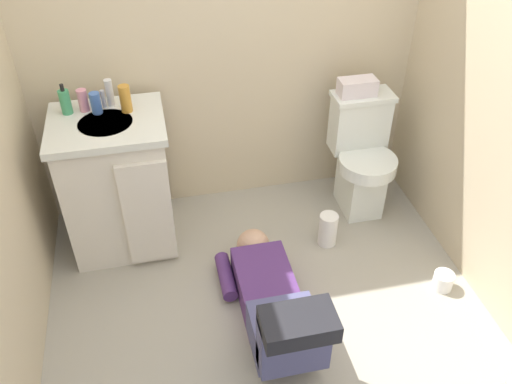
% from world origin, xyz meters
% --- Properties ---
extents(ground_plane, '(2.76, 3.18, 0.04)m').
position_xyz_m(ground_plane, '(0.00, 0.00, -0.02)').
color(ground_plane, '#9F9988').
extents(wall_back, '(2.42, 0.08, 2.40)m').
position_xyz_m(wall_back, '(0.00, 1.13, 1.20)').
color(wall_back, beige).
rests_on(wall_back, ground_plane).
extents(toilet, '(0.36, 0.46, 0.75)m').
position_xyz_m(toilet, '(0.77, 0.79, 0.37)').
color(toilet, white).
rests_on(toilet, ground_plane).
extents(vanity_cabinet, '(0.60, 0.53, 0.82)m').
position_xyz_m(vanity_cabinet, '(-0.70, 0.77, 0.42)').
color(vanity_cabinet, silver).
rests_on(vanity_cabinet, ground_plane).
extents(faucet, '(0.02, 0.02, 0.10)m').
position_xyz_m(faucet, '(-0.70, 0.91, 0.87)').
color(faucet, silver).
rests_on(faucet, vanity_cabinet).
extents(person_plumber, '(0.39, 1.06, 0.52)m').
position_xyz_m(person_plumber, '(0.00, -0.07, 0.18)').
color(person_plumber, '#512D6B').
rests_on(person_plumber, ground_plane).
extents(tissue_box, '(0.22, 0.11, 0.10)m').
position_xyz_m(tissue_box, '(0.72, 0.88, 0.80)').
color(tissue_box, silver).
rests_on(tissue_box, toilet).
extents(soap_dispenser, '(0.06, 0.06, 0.17)m').
position_xyz_m(soap_dispenser, '(-0.89, 0.89, 0.89)').
color(soap_dispenser, '#3F9A63').
rests_on(soap_dispenser, vanity_cabinet).
extents(bottle_pink, '(0.05, 0.05, 0.12)m').
position_xyz_m(bottle_pink, '(-0.80, 0.90, 0.88)').
color(bottle_pink, pink).
rests_on(bottle_pink, vanity_cabinet).
extents(bottle_blue, '(0.06, 0.06, 0.12)m').
position_xyz_m(bottle_blue, '(-0.74, 0.86, 0.88)').
color(bottle_blue, '#416AB7').
rests_on(bottle_blue, vanity_cabinet).
extents(bottle_white, '(0.04, 0.04, 0.15)m').
position_xyz_m(bottle_white, '(-0.66, 0.93, 0.90)').
color(bottle_white, white).
rests_on(bottle_white, vanity_cabinet).
extents(bottle_amber, '(0.06, 0.06, 0.15)m').
position_xyz_m(bottle_amber, '(-0.58, 0.85, 0.89)').
color(bottle_amber, '#C7882E').
rests_on(bottle_amber, vanity_cabinet).
extents(paper_towel_roll, '(0.11, 0.11, 0.21)m').
position_xyz_m(paper_towel_roll, '(0.47, 0.47, 0.10)').
color(paper_towel_roll, white).
rests_on(paper_towel_roll, ground_plane).
extents(toilet_paper_roll, '(0.11, 0.11, 0.10)m').
position_xyz_m(toilet_paper_roll, '(0.97, -0.01, 0.05)').
color(toilet_paper_roll, white).
rests_on(toilet_paper_roll, ground_plane).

